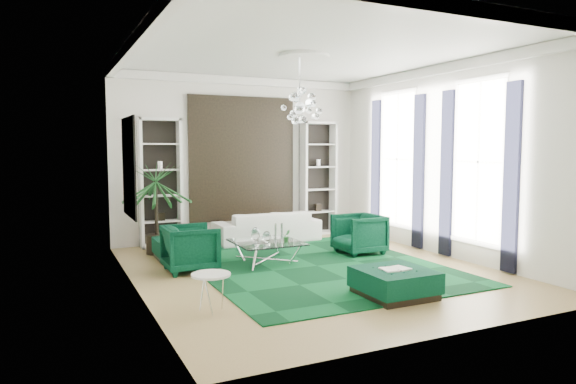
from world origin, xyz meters
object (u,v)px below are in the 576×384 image
coffee_table (267,252)px  palm (156,195)px  ottoman_front (394,283)px  armchair_left (190,248)px  ottoman_side (179,249)px  side_table (211,293)px  sofa (267,227)px  armchair_right (359,234)px

coffee_table → palm: size_ratio=0.50×
ottoman_front → armchair_left: bearing=129.3°
ottoman_side → side_table: side_table is taller
palm → sofa: bearing=5.9°
coffee_table → ottoman_front: 2.90m
armchair_left → side_table: armchair_left is taller
sofa → side_table: (-2.63, -4.33, -0.10)m
armchair_right → palm: bearing=-115.4°
ottoman_front → armchair_right: bearing=66.7°
sofa → side_table: size_ratio=4.60×
side_table → sofa: bearing=58.7°
ottoman_front → side_table: side_table is taller
sofa → armchair_left: size_ratio=2.68×
ottoman_front → ottoman_side: bearing=120.1°
armchair_right → coffee_table: 2.05m
armchair_right → ottoman_front: size_ratio=0.89×
ottoman_side → sofa: bearing=22.8°
armchair_left → side_table: 2.36m
coffee_table → ottoman_front: coffee_table is taller
armchair_left → side_table: (-0.33, -2.33, -0.16)m
ottoman_side → side_table: bearing=-96.4°
coffee_table → palm: 2.63m
coffee_table → side_table: 2.91m
coffee_table → ottoman_side: size_ratio=1.33×
coffee_table → sofa: bearing=66.9°
coffee_table → palm: bearing=133.8°
side_table → palm: (0.08, 4.07, 0.95)m
palm → side_table: bearing=-91.2°
coffee_table → side_table: size_ratio=2.31×
sofa → armchair_right: (1.18, -2.03, 0.06)m
armchair_right → sofa: bearing=-149.9°
armchair_right → palm: (-3.72, 1.77, 0.79)m
sofa → ottoman_side: 2.45m
armchair_left → coffee_table: size_ratio=0.75×
sofa → coffee_table: bearing=66.9°
sofa → ottoman_front: sofa is taller
side_table → armchair_left: bearing=82.0°
armchair_right → side_table: bearing=-58.8°
side_table → palm: bearing=88.8°
ottoman_side → armchair_left: bearing=-93.0°
sofa → ottoman_front: (-0.02, -4.80, -0.15)m
side_table → coffee_table: bearing=52.6°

